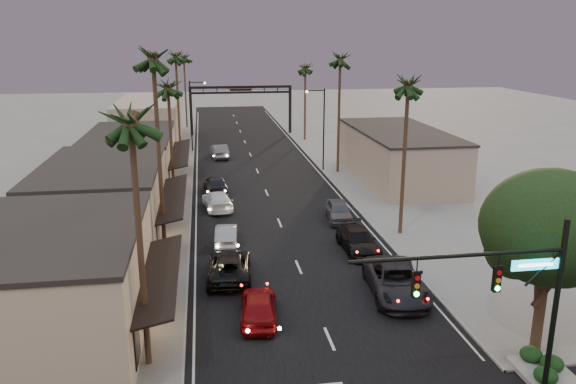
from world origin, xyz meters
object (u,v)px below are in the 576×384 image
object	(u,v)px
corner_tree	(552,232)
palm_far	(184,55)
oncoming_silver	(226,235)
palm_ld	(175,53)
palm_rc	(305,65)
curbside_black	(358,240)
arch	(241,98)
palm_lc	(168,83)
palm_la	(130,113)
palm_rb	(340,56)
streetlight_right	(321,123)
oncoming_red	(259,306)
streetlight_left	(193,110)
palm_ra	(409,80)
oncoming_pickup	(229,266)
traffic_signal	(512,289)
palm_lb	(153,53)
curbside_near	(396,281)

from	to	relation	value
corner_tree	palm_far	size ratio (longest dim) A/B	0.67
oncoming_silver	palm_ld	bearing A→B (deg)	-78.09
palm_rc	curbside_black	bearing A→B (deg)	-95.42
palm_ld	palm_rc	distance (m)	19.51
corner_tree	arch	distance (m)	63.26
palm_lc	palm_far	size ratio (longest dim) A/B	0.92
palm_la	palm_rb	xyz separation A→B (m)	(17.20, 35.00, 0.97)
oncoming_silver	palm_rb	bearing A→B (deg)	-118.69
palm_rc	oncoming_silver	size ratio (longest dim) A/B	2.84
streetlight_right	palm_rc	distance (m)	19.75
oncoming_silver	curbside_black	size ratio (longest dim) A/B	0.80
palm_far	oncoming_red	world-z (taller)	palm_far
streetlight_right	corner_tree	bearing A→B (deg)	-86.11
curbside_black	arch	bearing A→B (deg)	94.01
oncoming_red	palm_lc	bearing A→B (deg)	-71.31
streetlight_left	palm_ra	bearing A→B (deg)	-65.46
arch	oncoming_red	xyz separation A→B (m)	(-3.24, -57.51, -4.74)
palm_far	curbside_black	distance (m)	59.23
corner_tree	arch	bearing A→B (deg)	98.62
palm_ld	oncoming_pickup	world-z (taller)	palm_ld
palm_ld	palm_la	bearing A→B (deg)	-90.00
traffic_signal	curbside_black	bearing A→B (deg)	93.84
streetlight_left	palm_lc	size ratio (longest dim) A/B	0.74
palm_lb	palm_ra	bearing A→B (deg)	6.63
corner_tree	palm_lc	bearing A→B (deg)	122.34
traffic_signal	palm_far	world-z (taller)	palm_far
palm_ld	palm_rb	xyz separation A→B (m)	(17.20, -11.00, 0.00)
streetlight_right	oncoming_pickup	world-z (taller)	streetlight_right
palm_ld	palm_rb	world-z (taller)	same
palm_lc	palm_ra	size ratio (longest dim) A/B	0.92
palm_la	curbside_near	size ratio (longest dim) A/B	2.06
curbside_black	palm_ld	bearing A→B (deg)	109.93
curbside_black	streetlight_left	bearing A→B (deg)	105.98
streetlight_right	palm_ra	bearing A→B (deg)	-85.43
streetlight_right	curbside_near	size ratio (longest dim) A/B	1.40
palm_lc	palm_rc	size ratio (longest dim) A/B	1.00
oncoming_silver	palm_la	bearing A→B (deg)	78.53
traffic_signal	palm_la	distance (m)	16.42
palm_la	corner_tree	bearing A→B (deg)	-4.90
palm_ra	palm_far	xyz separation A→B (m)	(-16.90, 54.00, 0.00)
palm_lb	palm_ld	distance (m)	33.01
streetlight_right	palm_ld	bearing A→B (deg)	147.21
palm_lb	palm_rb	size ratio (longest dim) A/B	1.07
palm_rb	curbside_near	size ratio (longest dim) A/B	2.21
palm_rc	oncoming_red	size ratio (longest dim) A/B	2.61
oncoming_red	palm_la	bearing A→B (deg)	38.85
palm_far	palm_rb	bearing A→B (deg)	-63.57
palm_la	palm_rb	bearing A→B (deg)	63.83
palm_lb	palm_far	bearing A→B (deg)	89.69
streetlight_right	palm_rb	size ratio (longest dim) A/B	0.63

